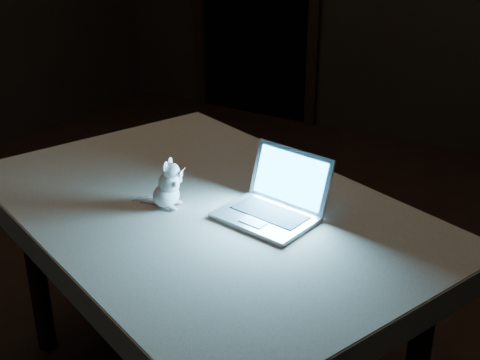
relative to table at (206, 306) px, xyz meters
The scene contains 5 objects.
floor 0.54m from the table, 139.93° to the left, with size 5.00×5.00×0.00m, color black.
table is the anchor object (origin of this frame).
tablecloth 0.34m from the table, behind, with size 1.46×0.97×0.09m, color beige, non-canonical shape.
laptop 0.51m from the table, ahead, with size 0.27×0.24×0.18m, color #ADACB1, non-canonical shape.
plush_mouse 0.46m from the table, 141.19° to the right, with size 0.11×0.11×0.15m, color white, non-canonical shape.
Camera 1 is at (1.30, -1.68, 1.62)m, focal length 48.00 mm.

